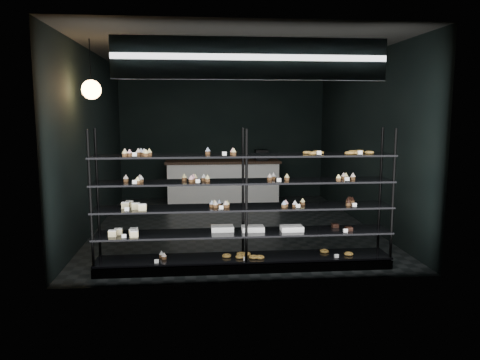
# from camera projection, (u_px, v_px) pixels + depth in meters

# --- Properties ---
(room) EXTENTS (5.01, 6.01, 3.20)m
(room) POSITION_uv_depth(u_px,v_px,m) (232.00, 141.00, 8.60)
(room) COLOR black
(room) RESTS_ON ground
(display_shelf) EXTENTS (4.00, 0.50, 1.91)m
(display_shelf) POSITION_uv_depth(u_px,v_px,m) (243.00, 223.00, 6.32)
(display_shelf) COLOR black
(display_shelf) RESTS_ON room
(signage) EXTENTS (3.30, 0.05, 0.50)m
(signage) POSITION_uv_depth(u_px,v_px,m) (252.00, 58.00, 5.55)
(signage) COLOR #0D1442
(signage) RESTS_ON room
(pendant_lamp) EXTENTS (0.28, 0.28, 0.87)m
(pendant_lamp) POSITION_uv_depth(u_px,v_px,m) (91.00, 90.00, 6.90)
(pendant_lamp) COLOR black
(pendant_lamp) RESTS_ON room
(service_counter) EXTENTS (2.72, 0.65, 1.23)m
(service_counter) POSITION_uv_depth(u_px,v_px,m) (224.00, 180.00, 11.22)
(service_counter) COLOR silver
(service_counter) RESTS_ON room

